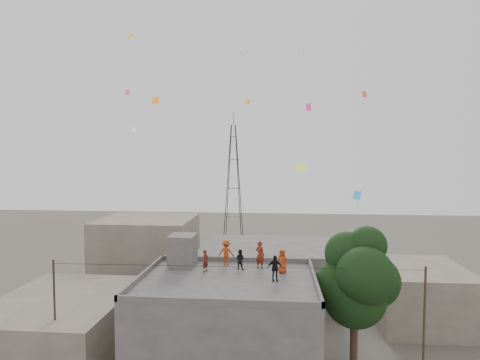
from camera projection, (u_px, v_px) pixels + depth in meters
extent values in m
cube|color=#4E4C49|center=(227.00, 333.00, 22.98)|extent=(10.00, 8.00, 6.00)
cube|color=#4D4B48|center=(227.00, 280.00, 22.80)|extent=(10.00, 8.00, 0.10)
cube|color=#4E4C49|center=(235.00, 259.00, 26.69)|extent=(10.00, 0.15, 0.30)
cube|color=#4E4C49|center=(217.00, 302.00, 18.89)|extent=(10.00, 0.15, 0.30)
cube|color=#4E4C49|center=(315.00, 279.00, 22.34)|extent=(0.15, 8.00, 0.30)
cube|color=#4E4C49|center=(143.00, 275.00, 23.24)|extent=(0.15, 8.00, 0.30)
cube|color=#4E4C49|center=(183.00, 250.00, 25.62)|extent=(1.60, 1.80, 2.00)
cube|color=#665F51|center=(63.00, 327.00, 26.03)|extent=(8.00, 10.00, 4.00)
cube|color=#4E4C49|center=(268.00, 272.00, 36.74)|extent=(12.00, 9.00, 5.00)
cube|color=#665F51|center=(147.00, 253.00, 39.77)|extent=(9.00, 8.00, 7.00)
cube|color=#665F51|center=(418.00, 294.00, 31.69)|extent=(7.00, 8.00, 4.40)
cylinder|color=black|center=(354.00, 351.00, 22.88)|extent=(0.44, 0.44, 4.00)
cylinder|color=black|center=(356.00, 323.00, 22.87)|extent=(0.64, 0.91, 2.14)
sphere|color=black|center=(355.00, 296.00, 22.69)|extent=(3.60, 3.60, 3.60)
sphere|color=black|center=(373.00, 281.00, 22.84)|extent=(3.00, 3.00, 3.00)
sphere|color=black|center=(337.00, 286.00, 23.24)|extent=(2.80, 2.80, 2.80)
sphere|color=black|center=(365.00, 276.00, 21.77)|extent=(3.20, 3.20, 3.20)
sphere|color=black|center=(347.00, 254.00, 23.48)|extent=(2.60, 2.60, 2.60)
sphere|color=black|center=(368.00, 245.00, 23.05)|extent=(2.20, 2.20, 2.20)
cylinder|color=black|center=(55.00, 325.00, 22.32)|extent=(0.12, 0.12, 7.40)
cylinder|color=black|center=(424.00, 336.00, 20.98)|extent=(0.12, 0.12, 7.40)
cylinder|color=black|center=(234.00, 267.00, 21.44)|extent=(20.00, 0.52, 0.02)
cylinder|color=black|center=(227.00, 183.00, 61.99)|extent=(1.27, 1.27, 18.01)
cylinder|color=black|center=(238.00, 183.00, 61.83)|extent=(1.27, 1.27, 18.01)
cylinder|color=black|center=(239.00, 182.00, 63.52)|extent=(1.27, 1.27, 18.01)
cylinder|color=black|center=(229.00, 182.00, 63.68)|extent=(1.27, 1.27, 18.01)
cube|color=black|center=(233.00, 217.00, 63.07)|extent=(2.36, 0.08, 0.08)
cube|color=black|center=(233.00, 217.00, 63.07)|extent=(0.08, 2.36, 0.08)
cube|color=black|center=(233.00, 188.00, 62.81)|extent=(1.81, 0.08, 0.08)
cube|color=black|center=(233.00, 188.00, 62.81)|extent=(0.08, 1.81, 0.08)
cube|color=black|center=(233.00, 160.00, 62.54)|extent=(1.26, 0.08, 0.08)
cube|color=black|center=(233.00, 160.00, 62.54)|extent=(0.08, 1.26, 0.08)
cube|color=black|center=(233.00, 137.00, 62.33)|extent=(0.82, 0.08, 0.08)
cube|color=black|center=(233.00, 137.00, 62.33)|extent=(0.08, 0.82, 0.08)
cylinder|color=black|center=(233.00, 118.00, 62.17)|extent=(0.08, 0.08, 2.00)
imported|color=maroon|center=(260.00, 255.00, 24.97)|extent=(0.76, 0.69, 1.74)
imported|color=#BA3D15|center=(282.00, 261.00, 24.03)|extent=(0.82, 0.68, 1.44)
imported|color=black|center=(240.00, 259.00, 24.84)|extent=(0.71, 0.62, 1.24)
imported|color=black|center=(275.00, 268.00, 22.49)|extent=(0.90, 0.48, 1.46)
imported|color=#AD3C13|center=(226.00, 253.00, 25.82)|extent=(1.08, 0.67, 1.61)
imported|color=maroon|center=(206.00, 261.00, 24.36)|extent=(0.48, 0.57, 1.32)
plane|color=orange|center=(156.00, 100.00, 26.85)|extent=(0.52, 0.22, 0.48)
plane|color=#EA2582|center=(309.00, 107.00, 28.43)|extent=(0.40, 0.44, 0.49)
plane|color=orange|center=(248.00, 102.00, 31.78)|extent=(0.39, 0.26, 0.29)
plane|color=#237BC9|center=(357.00, 195.00, 26.80)|extent=(0.51, 0.52, 0.57)
plane|color=white|center=(134.00, 130.00, 33.10)|extent=(0.41, 0.49, 0.38)
plane|color=gold|center=(303.00, 51.00, 37.71)|extent=(0.17, 0.35, 0.35)
plane|color=green|center=(222.00, 129.00, 25.57)|extent=(0.30, 0.57, 0.48)
plane|color=#CB3C2F|center=(364.00, 94.00, 32.07)|extent=(0.36, 0.50, 0.46)
plane|color=orange|center=(131.00, 36.00, 22.74)|extent=(0.52, 0.43, 0.36)
plane|color=#538FF9|center=(241.00, 53.00, 38.41)|extent=(0.21, 0.32, 0.32)
plane|color=#E1476F|center=(128.00, 92.00, 29.68)|extent=(0.37, 0.10, 0.36)
plane|color=#D5E733|center=(301.00, 167.00, 25.04)|extent=(0.57, 0.38, 0.42)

